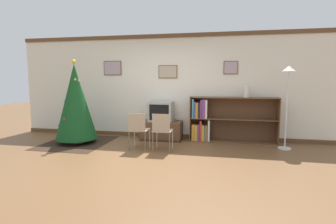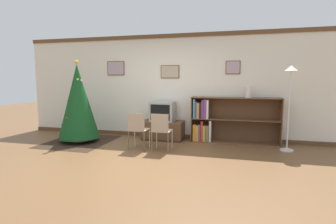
% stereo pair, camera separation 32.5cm
% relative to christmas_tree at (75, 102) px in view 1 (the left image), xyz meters
% --- Properties ---
extents(ground_plane, '(24.00, 24.00, 0.00)m').
position_rel_christmas_tree_xyz_m(ground_plane, '(2.02, -1.08, -1.00)').
color(ground_plane, brown).
extents(wall_back, '(8.28, 0.11, 2.70)m').
position_rel_christmas_tree_xyz_m(wall_back, '(2.02, 1.09, 0.35)').
color(wall_back, silver).
rests_on(wall_back, ground_plane).
extents(area_rug, '(1.49, 1.75, 0.01)m').
position_rel_christmas_tree_xyz_m(area_rug, '(0.00, -0.00, -1.00)').
color(area_rug, '#332319').
rests_on(area_rug, ground_plane).
extents(christmas_tree, '(0.98, 0.98, 2.00)m').
position_rel_christmas_tree_xyz_m(christmas_tree, '(0.00, 0.00, 0.00)').
color(christmas_tree, maroon).
rests_on(christmas_tree, area_rug).
extents(tv_console, '(1.04, 0.55, 0.48)m').
position_rel_christmas_tree_xyz_m(tv_console, '(1.94, 0.75, -0.76)').
color(tv_console, '#412A1A').
rests_on(tv_console, ground_plane).
extents(television, '(0.60, 0.50, 0.50)m').
position_rel_christmas_tree_xyz_m(television, '(1.94, 0.75, -0.27)').
color(television, '#9E9E99').
rests_on(television, tv_console).
extents(folding_chair_left, '(0.40, 0.40, 0.82)m').
position_rel_christmas_tree_xyz_m(folding_chair_left, '(1.68, -0.33, -0.53)').
color(folding_chair_left, tan).
rests_on(folding_chair_left, ground_plane).
extents(folding_chair_right, '(0.40, 0.40, 0.82)m').
position_rel_christmas_tree_xyz_m(folding_chair_right, '(2.21, -0.33, -0.53)').
color(folding_chair_right, tan).
rests_on(folding_chair_right, ground_plane).
extents(bookshelf, '(2.10, 0.36, 1.11)m').
position_rel_christmas_tree_xyz_m(bookshelf, '(3.34, 0.86, -0.48)').
color(bookshelf, brown).
rests_on(bookshelf, ground_plane).
extents(vase, '(0.13, 0.13, 0.27)m').
position_rel_christmas_tree_xyz_m(vase, '(4.02, 0.87, 0.25)').
color(vase, silver).
rests_on(vase, bookshelf).
extents(standing_lamp, '(0.28, 0.28, 1.83)m').
position_rel_christmas_tree_xyz_m(standing_lamp, '(4.84, 0.40, 0.40)').
color(standing_lamp, silver).
rests_on(standing_lamp, ground_plane).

